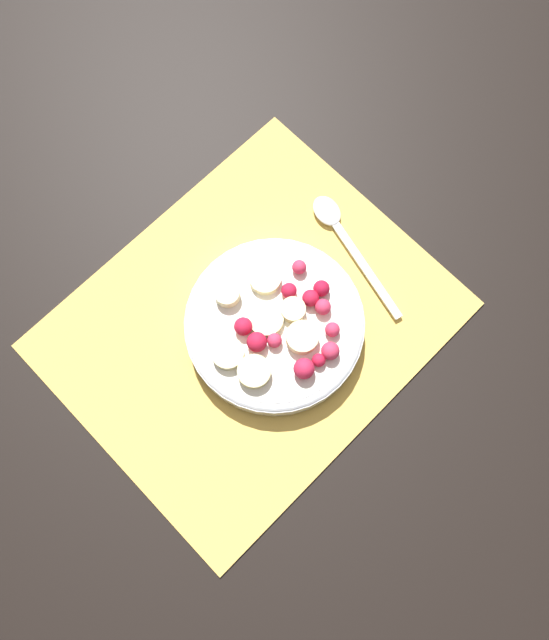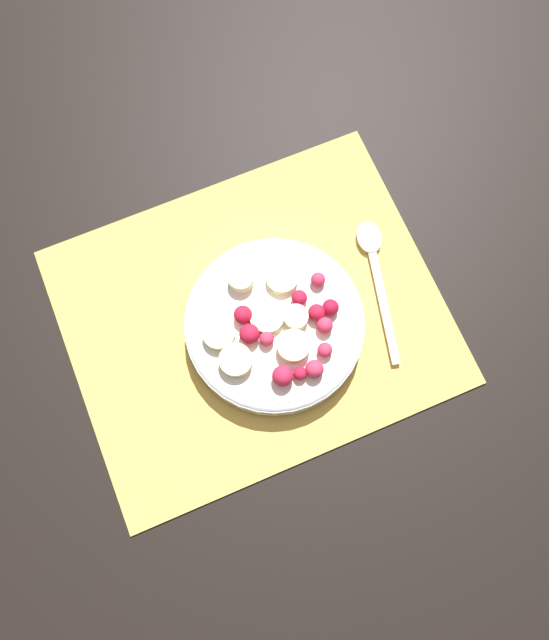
# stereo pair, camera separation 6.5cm
# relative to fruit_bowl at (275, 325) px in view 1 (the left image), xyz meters

# --- Properties ---
(ground_plane) EXTENTS (3.00, 3.00, 0.00)m
(ground_plane) POSITION_rel_fruit_bowl_xyz_m (0.02, -0.02, -0.02)
(ground_plane) COLOR black
(placemat) EXTENTS (0.41, 0.33, 0.01)m
(placemat) POSITION_rel_fruit_bowl_xyz_m (0.02, -0.02, -0.02)
(placemat) COLOR #E0B251
(placemat) RESTS_ON ground_plane
(fruit_bowl) EXTENTS (0.19, 0.19, 0.05)m
(fruit_bowl) POSITION_rel_fruit_bowl_xyz_m (0.00, 0.00, 0.00)
(fruit_bowl) COLOR silver
(fruit_bowl) RESTS_ON placemat
(spoon) EXTENTS (0.06, 0.17, 0.01)m
(spoon) POSITION_rel_fruit_bowl_xyz_m (-0.13, -0.03, -0.02)
(spoon) COLOR silver
(spoon) RESTS_ON placemat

